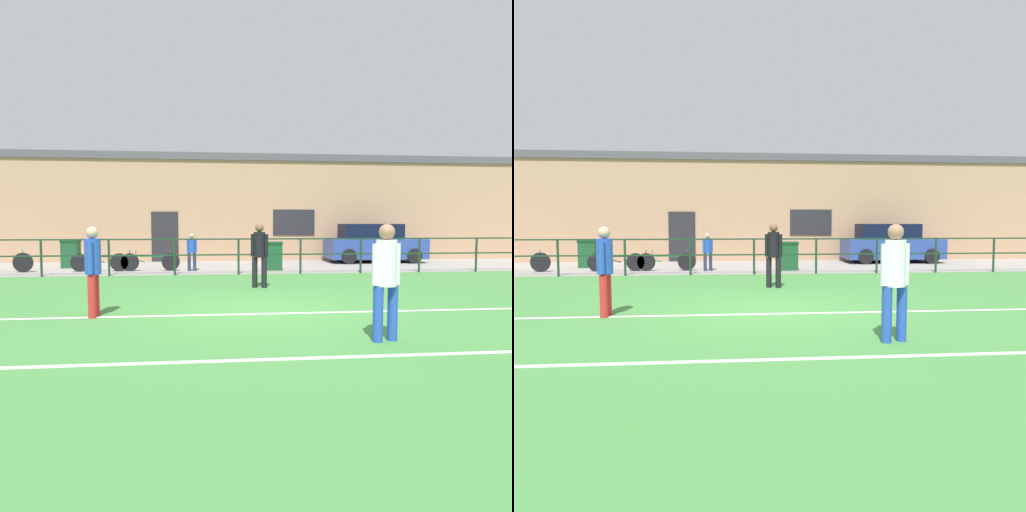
% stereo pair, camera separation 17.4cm
% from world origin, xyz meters
% --- Properties ---
extents(ground, '(60.00, 44.00, 0.04)m').
position_xyz_m(ground, '(0.00, 0.00, -0.02)').
color(ground, '#42843D').
extents(field_line_touchline, '(36.00, 0.11, 0.00)m').
position_xyz_m(field_line_touchline, '(0.00, -0.39, 0.00)').
color(field_line_touchline, white).
rests_on(field_line_touchline, ground).
extents(field_line_hash, '(36.00, 0.11, 0.00)m').
position_xyz_m(field_line_hash, '(0.00, -3.18, 0.00)').
color(field_line_hash, white).
rests_on(field_line_hash, ground).
extents(pavement_strip, '(48.00, 5.00, 0.02)m').
position_xyz_m(pavement_strip, '(0.00, 8.50, 0.01)').
color(pavement_strip, gray).
rests_on(pavement_strip, ground).
extents(perimeter_fence, '(36.07, 0.07, 1.15)m').
position_xyz_m(perimeter_fence, '(0.00, 6.00, 0.75)').
color(perimeter_fence, '#193823').
rests_on(perimeter_fence, ground).
extents(clubhouse_facade, '(28.00, 2.56, 4.55)m').
position_xyz_m(clubhouse_facade, '(-0.00, 12.20, 2.29)').
color(clubhouse_facade, tan).
rests_on(clubhouse_facade, ground).
extents(player_goalkeeper, '(0.43, 0.29, 1.63)m').
position_xyz_m(player_goalkeeper, '(0.32, 2.98, 0.93)').
color(player_goalkeeper, black).
rests_on(player_goalkeeper, ground).
extents(player_striker, '(0.28, 0.43, 1.58)m').
position_xyz_m(player_striker, '(-2.99, -0.31, 0.90)').
color(player_striker, red).
rests_on(player_striker, ground).
extents(player_winger, '(0.44, 0.29, 1.63)m').
position_xyz_m(player_winger, '(1.45, -2.49, 0.93)').
color(player_winger, blue).
rests_on(player_winger, ground).
extents(spectator_child, '(0.34, 0.22, 1.27)m').
position_xyz_m(spectator_child, '(-1.50, 7.07, 0.74)').
color(spectator_child, '#232D4C').
rests_on(spectator_child, pavement_strip).
extents(parked_car_red, '(3.93, 1.78, 1.57)m').
position_xyz_m(parked_car_red, '(5.83, 9.78, 0.76)').
color(parked_car_red, '#28428E').
rests_on(parked_car_red, pavement_strip).
extents(bicycle_parked_1, '(2.31, 0.04, 0.71)m').
position_xyz_m(bicycle_parked_1, '(-3.07, 7.20, 0.34)').
color(bicycle_parked_1, black).
rests_on(bicycle_parked_1, pavement_strip).
extents(bicycle_parked_2, '(2.23, 0.04, 0.71)m').
position_xyz_m(bicycle_parked_2, '(-4.38, 7.20, 0.34)').
color(bicycle_parked_2, black).
rests_on(bicycle_parked_2, pavement_strip).
extents(bicycle_parked_3, '(2.29, 0.04, 0.74)m').
position_xyz_m(bicycle_parked_3, '(-7.81, 7.20, 0.36)').
color(bicycle_parked_3, black).
rests_on(bicycle_parked_3, pavement_strip).
extents(trash_bin_0, '(0.68, 0.58, 0.97)m').
position_xyz_m(trash_bin_0, '(1.23, 7.10, 0.51)').
color(trash_bin_0, '#194C28').
rests_on(trash_bin_0, pavement_strip).
extents(trash_bin_1, '(0.62, 0.53, 1.00)m').
position_xyz_m(trash_bin_1, '(-5.87, 8.65, 0.53)').
color(trash_bin_1, '#194C28').
rests_on(trash_bin_1, pavement_strip).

